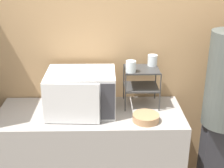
% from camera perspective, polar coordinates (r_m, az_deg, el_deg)
% --- Properties ---
extents(wall_back, '(8.00, 0.06, 2.60)m').
position_cam_1_polar(wall_back, '(2.60, -3.96, 6.05)').
color(wall_back, tan).
rests_on(wall_back, ground_plane).
extents(counter, '(1.45, 0.57, 0.90)m').
position_cam_1_polar(counter, '(2.69, -3.78, -13.69)').
color(counter, '#9E9993').
rests_on(counter, ground_plane).
extents(microwave, '(0.52, 0.43, 0.32)m').
position_cam_1_polar(microwave, '(2.41, -5.73, -1.51)').
color(microwave, silver).
rests_on(microwave, counter).
extents(dish_rack, '(0.28, 0.24, 0.31)m').
position_cam_1_polar(dish_rack, '(2.49, 5.41, 0.93)').
color(dish_rack, '#333333').
rests_on(dish_rack, counter).
extents(glass_front_left, '(0.08, 0.08, 0.09)m').
position_cam_1_polar(glass_front_left, '(2.37, 3.48, 3.22)').
color(glass_front_left, silver).
rests_on(glass_front_left, dish_rack).
extents(glass_back_right, '(0.08, 0.08, 0.09)m').
position_cam_1_polar(glass_back_right, '(2.53, 7.41, 4.32)').
color(glass_back_right, silver).
rests_on(glass_back_right, dish_rack).
extents(bowl, '(0.20, 0.20, 0.05)m').
position_cam_1_polar(bowl, '(2.32, 6.21, -6.17)').
color(bowl, '#AD7F56').
rests_on(bowl, counter).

